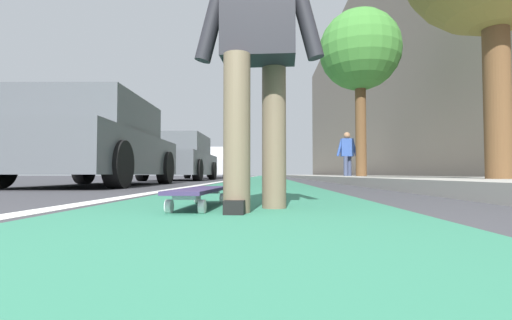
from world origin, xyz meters
TOP-DOWN VIEW (x-y plane):
  - ground_plane at (10.00, 0.00)m, footprint 80.00×80.00m
  - bike_lane_paint at (24.00, 0.00)m, footprint 56.00×1.82m
  - lane_stripe_white at (20.00, 1.06)m, footprint 52.00×0.16m
  - sidewalk_curb at (18.00, -3.25)m, footprint 52.00×3.20m
  - building_facade at (22.00, -6.10)m, footprint 40.00×1.20m
  - skateboard at (1.41, 0.24)m, footprint 0.85×0.24m
  - skater_person at (1.26, -0.11)m, footprint 0.45×0.72m
  - parked_car_near at (5.50, 2.79)m, footprint 4.18×2.01m
  - parked_car_mid at (11.19, 2.68)m, footprint 4.33×1.90m
  - parked_car_far at (17.43, 2.65)m, footprint 4.15×2.06m
  - parked_car_end at (24.40, 2.80)m, footprint 4.21×1.94m
  - traffic_light at (19.92, 1.46)m, footprint 0.33×0.28m
  - street_tree_mid at (9.76, -2.85)m, footprint 2.33×2.33m
  - pedestrian_distant at (10.66, -2.65)m, footprint 0.42×0.66m

SIDE VIEW (x-z plane):
  - ground_plane at x=10.00m, z-range 0.00..0.00m
  - bike_lane_paint at x=24.00m, z-range 0.00..0.00m
  - lane_stripe_white at x=20.00m, z-range 0.00..0.01m
  - sidewalk_curb at x=18.00m, z-range 0.00..0.14m
  - skateboard at x=1.41m, z-range 0.04..0.15m
  - parked_car_end at x=24.40m, z-range -0.03..1.45m
  - parked_car_mid at x=11.19m, z-range -0.03..1.45m
  - parked_car_far at x=17.43m, z-range -0.03..1.46m
  - parked_car_near at x=5.50m, z-range -0.02..1.47m
  - pedestrian_distant at x=10.66m, z-range 0.11..1.62m
  - skater_person at x=1.26m, z-range 0.12..1.76m
  - traffic_light at x=19.92m, z-range 0.83..5.25m
  - street_tree_mid at x=9.76m, z-range 1.27..6.23m
  - building_facade at x=22.00m, z-range 0.00..11.69m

